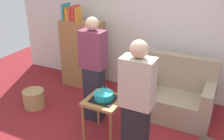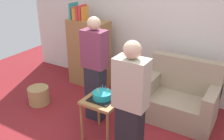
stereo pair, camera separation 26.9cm
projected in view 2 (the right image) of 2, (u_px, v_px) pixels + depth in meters
name	position (u px, v px, depth m)	size (l,w,h in m)	color
wall_back	(164.00, 22.00, 4.44)	(6.00, 0.10, 2.70)	silver
couch	(180.00, 99.00, 4.02)	(1.10, 0.70, 0.96)	gray
bookshelf	(89.00, 52.00, 4.99)	(0.80, 0.36, 1.60)	olive
side_table	(103.00, 105.00, 3.52)	(0.48, 0.48, 0.62)	olive
birthday_cake	(102.00, 96.00, 3.46)	(0.32, 0.32, 0.17)	black
person_blowing_candles	(95.00, 70.00, 3.83)	(0.36, 0.22, 1.63)	#23232D
person_holding_cake	(130.00, 110.00, 2.83)	(0.36, 0.22, 1.63)	black
wicker_basket	(39.00, 95.00, 4.51)	(0.36, 0.36, 0.30)	#A88451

